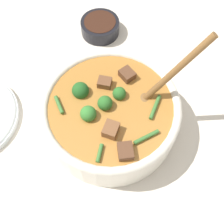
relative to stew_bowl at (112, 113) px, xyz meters
name	(u,v)px	position (x,y,z in m)	size (l,w,h in m)	color
ground_plane	(112,124)	(0.00, 0.00, -0.05)	(4.00, 4.00, 0.00)	silver
stew_bowl	(112,113)	(0.00, 0.00, 0.00)	(0.26, 0.30, 0.22)	white
condiment_bowl	(101,26)	(0.26, 0.02, -0.03)	(0.09, 0.09, 0.04)	black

